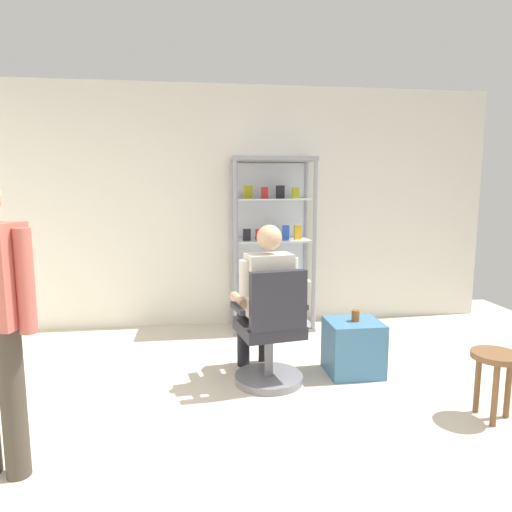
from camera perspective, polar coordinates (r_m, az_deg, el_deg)
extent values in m
plane|color=beige|center=(2.77, 3.32, -26.20)|extent=(7.20, 7.20, 0.00)
cube|color=silver|center=(5.25, -2.79, 6.08)|extent=(6.00, 0.10, 2.70)
cylinder|color=gray|center=(4.79, -2.55, 1.03)|extent=(0.05, 0.05, 1.90)
cylinder|color=gray|center=(4.94, 7.33, 1.20)|extent=(0.05, 0.05, 1.90)
cylinder|color=gray|center=(5.18, -2.94, 1.61)|extent=(0.05, 0.05, 1.90)
cylinder|color=gray|center=(5.32, 6.22, 1.74)|extent=(0.05, 0.05, 1.90)
cube|color=gray|center=(5.01, 2.13, 12.02)|extent=(0.90, 0.45, 0.04)
cube|color=gray|center=(5.24, 2.01, -8.74)|extent=(0.90, 0.45, 0.04)
cube|color=silver|center=(5.25, 1.67, 1.70)|extent=(0.84, 0.02, 1.80)
cube|color=silver|center=(5.11, 2.04, -3.05)|extent=(0.82, 0.39, 0.02)
cube|color=#268C4C|center=(5.04, -0.70, -2.36)|extent=(0.09, 0.05, 0.13)
cube|color=black|center=(5.14, 2.05, -2.16)|extent=(0.08, 0.05, 0.13)
cube|color=#268C4C|center=(5.17, 4.65, -2.11)|extent=(0.07, 0.04, 0.13)
cube|color=silver|center=(5.03, 2.07, 1.98)|extent=(0.82, 0.39, 0.02)
cube|color=black|center=(4.94, -1.17, 2.68)|extent=(0.08, 0.05, 0.13)
cube|color=red|center=(4.97, 0.44, 2.70)|extent=(0.09, 0.04, 0.12)
cube|color=#999919|center=(5.01, 2.11, 2.91)|extent=(0.09, 0.04, 0.15)
cube|color=#264CB2|center=(5.04, 3.74, 2.96)|extent=(0.08, 0.05, 0.16)
cube|color=gold|center=(5.07, 5.24, 2.98)|extent=(0.07, 0.04, 0.16)
cube|color=silver|center=(5.00, 2.10, 7.10)|extent=(0.82, 0.39, 0.02)
cube|color=#999919|center=(4.98, -1.01, 8.00)|extent=(0.09, 0.06, 0.14)
cube|color=red|center=(4.95, 1.08, 7.91)|extent=(0.08, 0.05, 0.13)
cube|color=black|center=(5.03, 3.05, 8.00)|extent=(0.09, 0.05, 0.14)
cube|color=#999919|center=(5.09, 4.98, 7.88)|extent=(0.08, 0.04, 0.12)
cylinder|color=slate|center=(3.87, 1.60, -15.02)|extent=(0.56, 0.56, 0.06)
cylinder|color=slate|center=(3.79, 1.61, -12.18)|extent=(0.07, 0.07, 0.41)
cube|color=#26262D|center=(3.71, 1.62, -8.93)|extent=(0.56, 0.56, 0.10)
cube|color=#26262D|center=(3.45, 2.80, -5.57)|extent=(0.45, 0.16, 0.45)
cube|color=#26262D|center=(3.76, 5.40, -5.92)|extent=(0.09, 0.30, 0.04)
cube|color=#26262D|center=(3.59, -2.31, -6.57)|extent=(0.09, 0.30, 0.04)
cylinder|color=black|center=(3.90, 2.05, -6.56)|extent=(0.21, 0.42, 0.14)
cylinder|color=black|center=(4.16, 1.08, -9.60)|extent=(0.11, 0.11, 0.56)
cylinder|color=black|center=(3.84, -0.78, -6.80)|extent=(0.21, 0.42, 0.14)
cylinder|color=black|center=(4.10, -1.60, -9.86)|extent=(0.11, 0.11, 0.56)
cube|color=beige|center=(3.63, 1.65, -3.65)|extent=(0.39, 0.28, 0.50)
sphere|color=tan|center=(3.56, 1.67, 2.33)|extent=(0.20, 0.20, 0.20)
cylinder|color=beige|center=(3.68, 4.59, -2.38)|extent=(0.09, 0.09, 0.28)
cylinder|color=tan|center=(3.89, 3.55, -5.08)|extent=(0.13, 0.31, 0.08)
cylinder|color=beige|center=(3.55, -1.40, -2.75)|extent=(0.09, 0.09, 0.28)
cylinder|color=tan|center=(3.77, -2.16, -5.52)|extent=(0.13, 0.31, 0.08)
cube|color=teal|center=(4.05, 12.06, -11.07)|extent=(0.45, 0.42, 0.46)
cylinder|color=brown|center=(3.96, 12.35, -7.29)|extent=(0.07, 0.07, 0.10)
cylinder|color=#3F382D|center=(2.90, -28.06, -15.91)|extent=(0.13, 0.13, 0.85)
cylinder|color=#BF594C|center=(2.63, -26.89, -2.83)|extent=(0.09, 0.09, 0.55)
cylinder|color=brown|center=(3.54, 27.82, -10.97)|extent=(0.32, 0.32, 0.04)
cylinder|color=brown|center=(3.69, 29.00, -14.21)|extent=(0.04, 0.04, 0.43)
cylinder|color=brown|center=(3.67, 25.96, -14.12)|extent=(0.04, 0.04, 0.43)
cylinder|color=brown|center=(3.52, 27.72, -15.18)|extent=(0.04, 0.04, 0.43)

